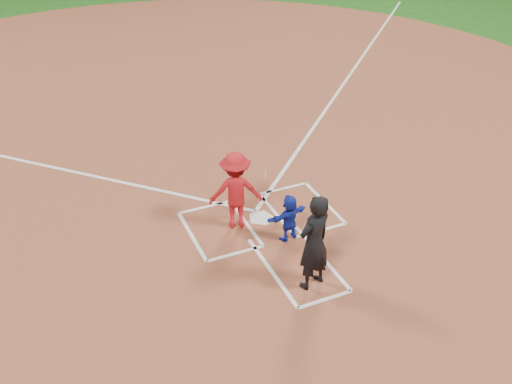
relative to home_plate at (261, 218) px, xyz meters
name	(u,v)px	position (x,y,z in m)	size (l,w,h in m)	color
ground	(261,219)	(0.00, 0.00, -0.02)	(120.00, 120.00, 0.00)	#184E13
home_plate_dirt	(179,114)	(0.00, 6.00, -0.01)	(28.00, 28.00, 0.01)	brown
home_plate	(261,218)	(0.00, 0.00, 0.00)	(0.60, 0.60, 0.02)	silver
catcher	(289,218)	(0.23, -0.88, 0.51)	(0.95, 0.30, 1.03)	#1528AE
umpire	(314,243)	(-0.02, -2.33, 0.96)	(0.70, 0.46, 1.93)	black
chalk_markings	(186,123)	(0.00, 5.29, -0.01)	(28.35, 17.32, 0.01)	white
batter_at_plate	(236,191)	(-0.58, 0.00, 0.85)	(1.45, 1.00, 1.72)	red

